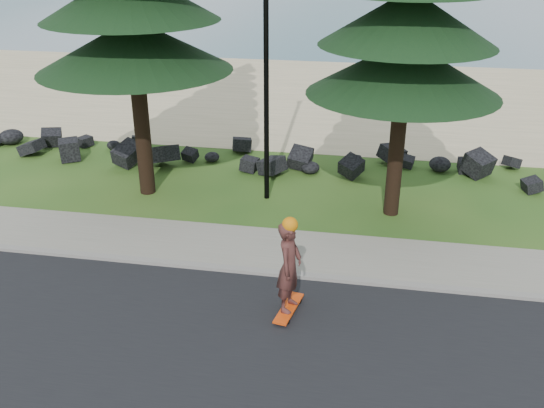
% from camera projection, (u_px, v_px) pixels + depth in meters
% --- Properties ---
extents(ground, '(160.00, 160.00, 0.00)m').
position_uv_depth(ground, '(243.00, 252.00, 14.50)').
color(ground, '#244F18').
rests_on(ground, ground).
extents(road, '(160.00, 7.00, 0.02)m').
position_uv_depth(road, '(186.00, 378.00, 10.48)').
color(road, black).
rests_on(road, ground).
extents(kerb, '(160.00, 0.20, 0.10)m').
position_uv_depth(kerb, '(234.00, 270.00, 13.68)').
color(kerb, gray).
rests_on(kerb, ground).
extents(sidewalk, '(160.00, 2.00, 0.08)m').
position_uv_depth(sidewalk, '(244.00, 247.00, 14.66)').
color(sidewalk, gray).
rests_on(sidewalk, ground).
extents(beach_sand, '(160.00, 15.00, 0.01)m').
position_uv_depth(beach_sand, '(312.00, 96.00, 27.43)').
color(beach_sand, tan).
rests_on(beach_sand, ground).
extents(ocean, '(160.00, 58.00, 0.01)m').
position_uv_depth(ocean, '(354.00, 1.00, 60.00)').
color(ocean, '#406C7A').
rests_on(ocean, ground).
extents(seawall_boulders, '(60.00, 2.40, 1.10)m').
position_uv_depth(seawall_boulders, '(280.00, 167.00, 19.50)').
color(seawall_boulders, black).
rests_on(seawall_boulders, ground).
extents(lamp_post, '(0.25, 0.14, 8.14)m').
position_uv_depth(lamp_post, '(266.00, 52.00, 15.60)').
color(lamp_post, black).
rests_on(lamp_post, ground).
extents(skateboarder, '(0.58, 1.18, 2.13)m').
position_uv_depth(skateboarder, '(289.00, 267.00, 11.80)').
color(skateboarder, '#E5430D').
rests_on(skateboarder, ground).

